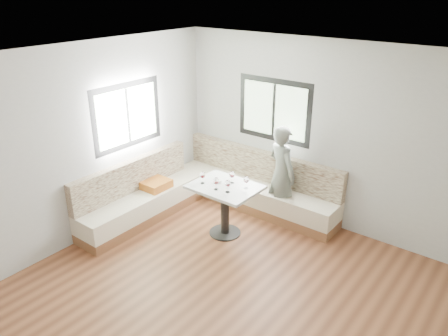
# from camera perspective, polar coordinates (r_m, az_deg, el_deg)

# --- Properties ---
(room) EXTENTS (5.01, 5.01, 2.81)m
(room) POSITION_cam_1_polar(r_m,az_deg,el_deg) (4.69, -0.54, -3.37)
(room) COLOR brown
(room) RESTS_ON ground
(banquette) EXTENTS (2.90, 2.80, 0.95)m
(banquette) POSITION_cam_1_polar(r_m,az_deg,el_deg) (7.10, -2.35, -3.31)
(banquette) COLOR brown
(banquette) RESTS_ON ground
(table) EXTENTS (0.97, 0.76, 0.79)m
(table) POSITION_cam_1_polar(r_m,az_deg,el_deg) (6.37, 0.13, -3.95)
(table) COLOR black
(table) RESTS_ON ground
(person) EXTENTS (0.66, 0.56, 1.54)m
(person) POSITION_cam_1_polar(r_m,az_deg,el_deg) (6.78, 7.53, -0.73)
(person) COLOR #61665D
(person) RESTS_ON ground
(olive_ramekin) EXTENTS (0.10, 0.10, 0.04)m
(olive_ramekin) POSITION_cam_1_polar(r_m,az_deg,el_deg) (6.38, -0.74, -1.73)
(olive_ramekin) COLOR white
(olive_ramekin) RESTS_ON table
(wine_glass_a) EXTENTS (0.08, 0.08, 0.18)m
(wine_glass_a) POSITION_cam_1_polar(r_m,az_deg,el_deg) (6.31, -2.83, -0.96)
(wine_glass_a) COLOR white
(wine_glass_a) RESTS_ON table
(wine_glass_b) EXTENTS (0.08, 0.08, 0.18)m
(wine_glass_b) POSITION_cam_1_polar(r_m,az_deg,el_deg) (6.12, -1.05, -1.74)
(wine_glass_b) COLOR white
(wine_glass_b) RESTS_ON table
(wine_glass_c) EXTENTS (0.08, 0.08, 0.18)m
(wine_glass_c) POSITION_cam_1_polar(r_m,az_deg,el_deg) (6.05, 0.49, -2.08)
(wine_glass_c) COLOR white
(wine_glass_c) RESTS_ON table
(wine_glass_d) EXTENTS (0.08, 0.08, 0.18)m
(wine_glass_d) POSITION_cam_1_polar(r_m,az_deg,el_deg) (6.32, 1.02, -0.91)
(wine_glass_d) COLOR white
(wine_glass_d) RESTS_ON table
(wine_glass_e) EXTENTS (0.08, 0.08, 0.18)m
(wine_glass_e) POSITION_cam_1_polar(r_m,az_deg,el_deg) (6.17, 2.93, -1.57)
(wine_glass_e) COLOR white
(wine_glass_e) RESTS_ON table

